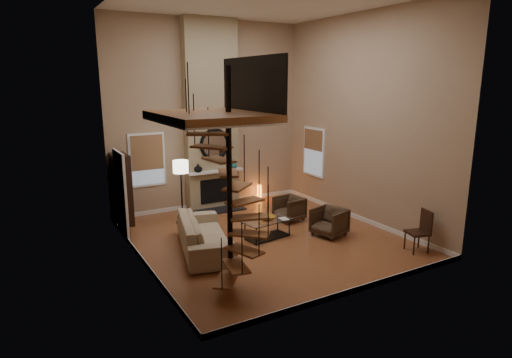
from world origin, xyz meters
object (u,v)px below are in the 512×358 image
hutch (122,189)px  armchair_far (331,221)px  coffee_table (267,227)px  floor_lamp (181,172)px  side_chair (421,229)px  armchair_near (291,208)px  accent_lamp (259,193)px  sofa (203,234)px

hutch → armchair_far: size_ratio=2.49×
coffee_table → hutch: bearing=134.6°
floor_lamp → side_chair: bearing=-48.8°
armchair_near → armchair_far: armchair_far is taller
hutch → coffee_table: size_ratio=1.49×
hutch → armchair_near: size_ratio=2.65×
armchair_near → armchair_far: 1.45m
armchair_far → accent_lamp: armchair_far is taller
sofa → armchair_far: (3.15, -0.64, -0.04)m
hutch → armchair_far: (4.29, -3.45, -0.60)m
sofa → armchair_near: bearing=-60.4°
accent_lamp → side_chair: (1.04, -5.45, 0.28)m
sofa → side_chair: 4.89m
armchair_far → side_chair: 2.12m
hutch → armchair_near: hutch is taller
coffee_table → side_chair: bearing=-43.3°
hutch → sofa: bearing=-67.9°
hutch → floor_lamp: hutch is taller
sofa → side_chair: size_ratio=2.63×
hutch → side_chair: (5.37, -5.27, -0.42)m
armchair_far → side_chair: (1.08, -1.82, 0.17)m
armchair_far → accent_lamp: (0.04, 3.63, -0.10)m
hutch → sofa: (1.14, -2.81, -0.55)m
armchair_far → coffee_table: size_ratio=0.60×
hutch → armchair_far: 5.54m
hutch → side_chair: 7.54m
hutch → floor_lamp: bearing=-27.6°
armchair_near → armchair_far: bearing=2.5°
sofa → armchair_near: size_ratio=3.55×
sofa → hutch: bearing=36.4°
accent_lamp → sofa: bearing=-136.8°
coffee_table → side_chair: size_ratio=1.32×
coffee_table → accent_lamp: (1.52, 3.04, -0.03)m
hutch → accent_lamp: size_ratio=3.85×
armchair_far → coffee_table: bearing=-127.5°
armchair_near → accent_lamp: 2.21m
hutch → side_chair: bearing=-44.4°
armchair_far → accent_lamp: size_ratio=1.55×
hutch → floor_lamp: (1.40, -0.73, 0.46)m
floor_lamp → sofa: bearing=-97.2°
armchair_far → coffee_table: (-1.48, 0.60, -0.07)m
floor_lamp → armchair_far: bearing=-43.2°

